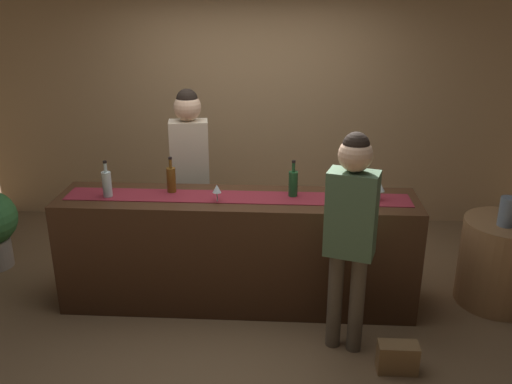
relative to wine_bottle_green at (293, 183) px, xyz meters
name	(u,v)px	position (x,y,z in m)	size (l,w,h in m)	color
ground_plane	(238,301)	(-0.45, -0.05, -1.07)	(10.00, 10.00, 0.00)	brown
back_wall	(252,93)	(-0.45, 1.85, 0.38)	(6.00, 0.12, 2.90)	tan
bar_counter	(238,251)	(-0.45, -0.05, -0.59)	(2.91, 0.60, 0.96)	#3D2314
counter_runner_cloth	(237,197)	(-0.45, -0.05, -0.11)	(2.76, 0.28, 0.01)	maroon
wine_bottle_green	(293,183)	(0.00, 0.00, 0.00)	(0.07, 0.07, 0.30)	#194723
wine_bottle_clear	(107,184)	(-1.49, -0.10, 0.00)	(0.07, 0.07, 0.30)	#B2C6C1
wine_bottle_amber	(171,179)	(-0.99, 0.03, 0.00)	(0.07, 0.07, 0.30)	brown
wine_glass_near_customer	(217,189)	(-0.59, -0.15, -0.01)	(0.07, 0.07, 0.14)	silver
wine_glass_mid_counter	(345,185)	(0.41, -0.01, -0.01)	(0.07, 0.07, 0.14)	silver
wine_glass_far_end	(381,188)	(0.69, -0.05, -0.01)	(0.07, 0.07, 0.14)	silver
bartender	(190,161)	(-0.93, 0.53, 0.00)	(0.37, 0.25, 1.72)	#26262B
customer_sipping	(351,222)	(0.40, -0.64, -0.05)	(0.38, 0.29, 1.66)	brown
round_side_table	(501,262)	(1.76, 0.09, -0.70)	(0.68, 0.68, 0.74)	#996B42
vase_on_side_table	(507,212)	(1.71, 0.01, -0.21)	(0.13, 0.13, 0.24)	slate
handbag	(397,357)	(0.75, -0.90, -0.96)	(0.28, 0.14, 0.22)	olive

